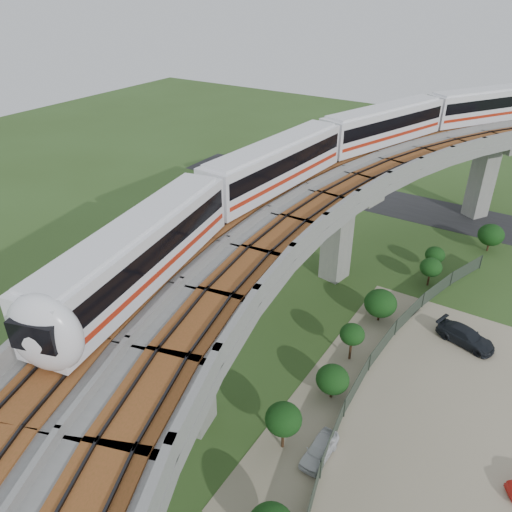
# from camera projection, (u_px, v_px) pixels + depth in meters

# --- Properties ---
(ground) EXTENTS (160.00, 160.00, 0.00)m
(ground) POSITION_uv_depth(u_px,v_px,m) (268.00, 331.00, 39.86)
(ground) COLOR #344F1F
(ground) RESTS_ON ground
(dirt_lot) EXTENTS (18.00, 26.00, 0.04)m
(dirt_lot) POSITION_uv_depth(u_px,v_px,m) (439.00, 421.00, 31.85)
(dirt_lot) COLOR gray
(dirt_lot) RESTS_ON ground
(asphalt_road) EXTENTS (60.00, 8.00, 0.03)m
(asphalt_road) POSITION_uv_depth(u_px,v_px,m) (394.00, 203.00, 61.82)
(asphalt_road) COLOR #232326
(asphalt_road) RESTS_ON ground
(viaduct) EXTENTS (19.58, 73.98, 11.40)m
(viaduct) POSITION_uv_depth(u_px,v_px,m) (318.00, 244.00, 33.58)
(viaduct) COLOR #99968E
(viaduct) RESTS_ON ground
(metro_train) EXTENTS (16.69, 60.31, 3.64)m
(metro_train) POSITION_uv_depth(u_px,v_px,m) (351.00, 149.00, 40.95)
(metro_train) COLOR white
(metro_train) RESTS_ON ground
(fence) EXTENTS (3.87, 38.73, 1.50)m
(fence) POSITION_uv_depth(u_px,v_px,m) (387.00, 369.00, 34.94)
(fence) COLOR #2D382D
(fence) RESTS_ON ground
(tree_0) EXTENTS (2.56, 2.56, 2.93)m
(tree_0) POSITION_uv_depth(u_px,v_px,m) (491.00, 235.00, 50.43)
(tree_0) COLOR #382314
(tree_0) RESTS_ON ground
(tree_1) EXTENTS (1.85, 1.85, 2.43)m
(tree_1) POSITION_uv_depth(u_px,v_px,m) (435.00, 255.00, 47.27)
(tree_1) COLOR #382314
(tree_1) RESTS_ON ground
(tree_2) EXTENTS (1.97, 1.97, 2.73)m
(tree_2) POSITION_uv_depth(u_px,v_px,m) (431.00, 267.00, 44.80)
(tree_2) COLOR #382314
(tree_2) RESTS_ON ground
(tree_3) EXTENTS (2.63, 2.63, 2.83)m
(tree_3) POSITION_uv_depth(u_px,v_px,m) (380.00, 303.00, 40.25)
(tree_3) COLOR #382314
(tree_3) RESTS_ON ground
(tree_4) EXTENTS (1.81, 1.81, 3.08)m
(tree_4) POSITION_uv_depth(u_px,v_px,m) (352.00, 334.00, 35.86)
(tree_4) COLOR #382314
(tree_4) RESTS_ON ground
(tree_5) EXTENTS (2.22, 2.22, 2.56)m
(tree_5) POSITION_uv_depth(u_px,v_px,m) (333.00, 379.00, 32.88)
(tree_5) COLOR #382314
(tree_5) RESTS_ON ground
(tree_6) EXTENTS (2.19, 2.19, 3.31)m
(tree_6) POSITION_uv_depth(u_px,v_px,m) (283.00, 419.00, 28.98)
(tree_6) COLOR #382314
(tree_6) RESTS_ON ground
(car_white) EXTENTS (1.38, 3.28, 1.11)m
(car_white) POSITION_uv_depth(u_px,v_px,m) (319.00, 450.00, 29.24)
(car_white) COLOR white
(car_white) RESTS_ON dirt_lot
(car_dark) EXTENTS (4.77, 2.95, 1.29)m
(car_dark) POSITION_uv_depth(u_px,v_px,m) (466.00, 336.00, 38.21)
(car_dark) COLOR black
(car_dark) RESTS_ON dirt_lot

